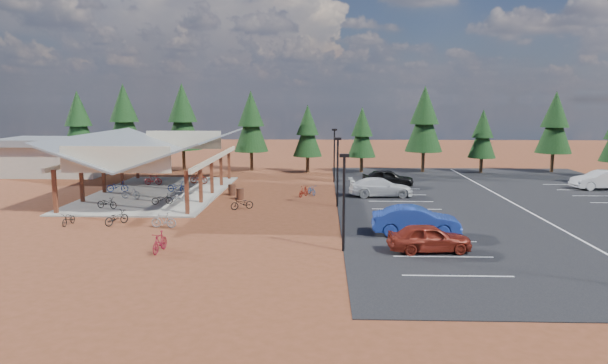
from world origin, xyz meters
The scene contains 39 objects.
ground centered at (0.00, 0.00, 0.00)m, with size 140.00×140.00×0.00m, color brown.
asphalt_lot centered at (18.50, 3.00, 0.02)m, with size 27.00×44.00×0.04m, color black.
concrete_pad centered at (-10.00, 7.00, 0.05)m, with size 10.60×18.60×0.10m, color gray.
bike_pavilion centered at (-10.00, 7.00, 3.82)m, with size 11.65×19.40×4.97m.
outbuilding centered at (-24.00, 18.00, 2.03)m, with size 11.00×7.00×3.90m.
lamp_post_0 centered at (5.00, -10.00, 2.98)m, with size 0.50×0.25×5.14m.
lamp_post_1 centered at (5.00, 2.00, 2.98)m, with size 0.50×0.25×5.14m.
lamp_post_2 centered at (5.00, 14.00, 2.98)m, with size 0.50×0.25×5.14m.
trash_bin_0 centered at (-2.66, 4.57, 0.45)m, with size 0.60×0.60×0.90m, color #472619.
trash_bin_1 centered at (-3.64, 6.53, 0.45)m, with size 0.60×0.60×0.90m, color #472619.
pine_0 centered at (-23.35, 22.02, 5.42)m, with size 3.81×3.81×8.87m.
pine_1 centered at (-18.40, 22.68, 5.90)m, with size 4.15×4.15×9.66m.
pine_2 centered at (-11.68, 22.23, 5.92)m, with size 4.16×4.16×9.70m.
pine_3 centered at (-4.08, 22.45, 5.41)m, with size 3.81×3.81×8.86m.
pine_4 centered at (2.24, 21.01, 4.48)m, with size 3.15×3.15×7.34m.
pine_5 centered at (8.12, 21.13, 4.33)m, with size 3.05×3.05×7.10m.
pine_6 centered at (14.88, 21.73, 5.73)m, with size 4.03×4.03×9.38m.
pine_7 centered at (21.05, 21.21, 4.19)m, with size 2.95×2.95×6.86m.
pine_8 centered at (28.93, 21.94, 5.37)m, with size 3.77×3.77×8.79m.
bike_0 centered at (-11.64, 0.17, 0.52)m, with size 0.55×1.59×0.83m, color black.
bike_1 centered at (-11.30, 4.06, 0.61)m, with size 0.47×1.68×1.01m, color #A0A3A9.
bike_2 centered at (-13.53, 7.16, 0.58)m, with size 0.64×1.84×0.97m, color navy.
bike_3 centered at (-11.72, 11.19, 0.56)m, with size 0.44×1.55×0.93m, color maroon.
bike_4 centered at (-8.13, 1.88, 0.50)m, with size 0.54×1.54×0.81m, color black.
bike_5 centered at (-7.07, 2.80, 0.61)m, with size 0.47×1.68×1.01m, color gray.
bike_6 centered at (-8.47, 7.31, 0.56)m, with size 0.62×1.76×0.93m, color navy.
bike_7 centered at (-7.68, 12.03, 0.64)m, with size 0.51×1.79×1.07m, color maroon.
bike_8 centered at (-12.17, -4.65, 0.40)m, with size 0.53×1.51×0.79m, color black.
bike_11 centered at (-4.56, -10.54, 0.55)m, with size 0.51×1.82×1.09m, color maroon.
bike_12 centered at (-9.18, -4.45, 0.46)m, with size 0.62×1.77×0.93m, color black.
bike_13 centered at (-5.94, -5.16, 0.48)m, with size 0.45×1.60×0.96m, color gray.
bike_14 centered at (3.00, 7.01, 0.40)m, with size 0.53×1.53×0.80m, color #265498.
bike_15 centered at (2.33, 6.02, 0.45)m, with size 0.43×1.51×0.91m, color maroon.
bike_16 centered at (-1.93, 0.67, 0.45)m, with size 0.59×1.70×0.89m, color black.
car_0 centered at (9.46, -10.04, 0.77)m, with size 1.73×4.29×1.46m, color maroon.
car_1 centered at (9.36, -6.49, 0.88)m, with size 1.77×5.08×1.67m, color #1D3898.
car_3 centered at (8.66, 6.22, 0.79)m, with size 2.11×5.19×1.51m, color silver.
car_4 centered at (9.79, 11.22, 0.83)m, with size 1.88×4.67×1.59m, color black.
car_9 centered at (28.45, 10.46, 0.87)m, with size 1.75×5.01×1.65m, color silver.
Camera 1 is at (3.90, -37.62, 7.88)m, focal length 32.00 mm.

